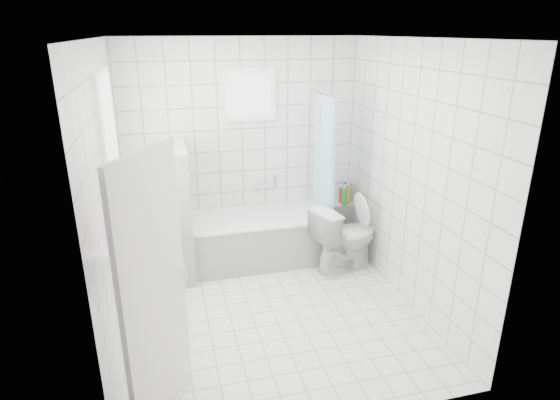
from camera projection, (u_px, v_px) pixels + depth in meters
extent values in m
plane|color=white|center=(272.00, 311.00, 4.70)|extent=(3.00, 3.00, 0.00)
plane|color=white|center=(271.00, 38.00, 3.81)|extent=(3.00, 3.00, 0.00)
cube|color=white|center=(243.00, 150.00, 5.62)|extent=(2.80, 0.02, 2.60)
cube|color=white|center=(328.00, 263.00, 2.89)|extent=(2.80, 0.02, 2.60)
cube|color=white|center=(110.00, 202.00, 3.93)|extent=(0.02, 3.00, 2.60)
cube|color=white|center=(410.00, 177.00, 4.59)|extent=(0.02, 3.00, 2.60)
cube|color=white|center=(114.00, 158.00, 4.11)|extent=(0.01, 0.90, 1.40)
cube|color=white|center=(250.00, 95.00, 5.38)|extent=(0.50, 0.01, 0.50)
cube|color=white|center=(129.00, 234.00, 4.38)|extent=(0.18, 1.02, 0.08)
cube|color=silver|center=(155.00, 297.00, 3.09)|extent=(0.41, 0.72, 2.00)
cube|color=white|center=(259.00, 239.00, 5.66)|extent=(1.60, 0.75, 0.55)
cube|color=white|center=(259.00, 217.00, 5.56)|extent=(1.62, 0.77, 0.03)
cube|color=white|center=(183.00, 211.00, 5.24)|extent=(0.15, 0.85, 1.50)
cube|color=white|center=(342.00, 222.00, 6.17)|extent=(0.40, 0.24, 0.55)
imported|color=white|center=(346.00, 237.00, 5.40)|extent=(0.90, 0.68, 0.81)
cylinder|color=silver|center=(323.00, 93.00, 5.22)|extent=(0.02, 0.80, 0.02)
cube|color=silver|center=(261.00, 185.00, 5.79)|extent=(0.18, 0.06, 0.06)
imported|color=#D5529C|center=(126.00, 230.00, 4.02)|extent=(0.15, 0.15, 0.28)
imported|color=#E272E5|center=(130.00, 209.00, 4.62)|extent=(0.11, 0.11, 0.19)
imported|color=#BCBBC2|center=(128.00, 212.00, 4.41)|extent=(0.15, 0.15, 0.29)
imported|color=silver|center=(128.00, 222.00, 4.32)|extent=(0.20, 0.20, 0.18)
cylinder|color=red|center=(341.00, 195.00, 6.04)|extent=(0.06, 0.06, 0.22)
cylinder|color=orange|center=(348.00, 194.00, 5.98)|extent=(0.06, 0.06, 0.26)
cylinder|color=green|center=(344.00, 197.00, 5.94)|extent=(0.06, 0.06, 0.24)
cylinder|color=#1739BA|center=(346.00, 192.00, 6.05)|extent=(0.06, 0.06, 0.27)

